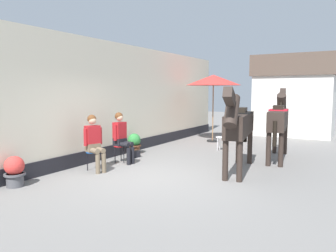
{
  "coord_description": "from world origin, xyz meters",
  "views": [
    {
      "loc": [
        3.95,
        -6.29,
        1.98
      ],
      "look_at": [
        -0.4,
        1.2,
        1.05
      ],
      "focal_mm": 35.48,
      "sensor_mm": 36.0,
      "label": 1
    }
  ],
  "objects_px": {
    "seated_visitor_far": "(121,135)",
    "flower_planter_nearest": "(15,171)",
    "saddled_horse_far": "(279,119)",
    "spare_stool_white": "(221,139)",
    "saddled_horse_near": "(239,125)",
    "cafe_parasol": "(213,80)",
    "seated_visitor_near": "(94,140)",
    "satchel_bag": "(135,154)",
    "flower_planter_farthest": "(134,143)"
  },
  "relations": [
    {
      "from": "saddled_horse_far",
      "to": "seated_visitor_near",
      "type": "bearing_deg",
      "value": -133.3
    },
    {
      "from": "flower_planter_nearest",
      "to": "spare_stool_white",
      "type": "distance_m",
      "value": 6.41
    },
    {
      "from": "saddled_horse_far",
      "to": "flower_planter_nearest",
      "type": "xyz_separation_m",
      "value": [
        -4.07,
        -5.66,
        -0.82
      ]
    },
    {
      "from": "cafe_parasol",
      "to": "flower_planter_nearest",
      "type": "bearing_deg",
      "value": -98.67
    },
    {
      "from": "saddled_horse_near",
      "to": "saddled_horse_far",
      "type": "bearing_deg",
      "value": 77.64
    },
    {
      "from": "satchel_bag",
      "to": "saddled_horse_near",
      "type": "bearing_deg",
      "value": 107.74
    },
    {
      "from": "cafe_parasol",
      "to": "satchel_bag",
      "type": "distance_m",
      "value": 4.68
    },
    {
      "from": "seated_visitor_far",
      "to": "flower_planter_nearest",
      "type": "bearing_deg",
      "value": -99.64
    },
    {
      "from": "saddled_horse_far",
      "to": "flower_planter_nearest",
      "type": "relative_size",
      "value": 4.67
    },
    {
      "from": "seated_visitor_near",
      "to": "saddled_horse_near",
      "type": "relative_size",
      "value": 0.47
    },
    {
      "from": "seated_visitor_near",
      "to": "flower_planter_farthest",
      "type": "xyz_separation_m",
      "value": [
        -0.46,
        2.31,
        -0.44
      ]
    },
    {
      "from": "flower_planter_nearest",
      "to": "cafe_parasol",
      "type": "bearing_deg",
      "value": 81.33
    },
    {
      "from": "saddled_horse_far",
      "to": "satchel_bag",
      "type": "height_order",
      "value": "saddled_horse_far"
    },
    {
      "from": "seated_visitor_near",
      "to": "cafe_parasol",
      "type": "xyz_separation_m",
      "value": [
        0.7,
        5.86,
        1.59
      ]
    },
    {
      "from": "seated_visitor_near",
      "to": "saddled_horse_near",
      "type": "distance_m",
      "value": 3.54
    },
    {
      "from": "flower_planter_nearest",
      "to": "cafe_parasol",
      "type": "distance_m",
      "value": 8.06
    },
    {
      "from": "flower_planter_nearest",
      "to": "spare_stool_white",
      "type": "height_order",
      "value": "flower_planter_nearest"
    },
    {
      "from": "seated_visitor_near",
      "to": "flower_planter_farthest",
      "type": "bearing_deg",
      "value": 101.38
    },
    {
      "from": "flower_planter_nearest",
      "to": "spare_stool_white",
      "type": "bearing_deg",
      "value": 70.32
    },
    {
      "from": "flower_planter_nearest",
      "to": "satchel_bag",
      "type": "bearing_deg",
      "value": 84.02
    },
    {
      "from": "flower_planter_farthest",
      "to": "satchel_bag",
      "type": "height_order",
      "value": "flower_planter_farthest"
    },
    {
      "from": "saddled_horse_far",
      "to": "cafe_parasol",
      "type": "height_order",
      "value": "cafe_parasol"
    },
    {
      "from": "saddled_horse_far",
      "to": "cafe_parasol",
      "type": "bearing_deg",
      "value": 144.6
    },
    {
      "from": "seated_visitor_far",
      "to": "flower_planter_farthest",
      "type": "distance_m",
      "value": 1.41
    },
    {
      "from": "seated_visitor_near",
      "to": "saddled_horse_far",
      "type": "relative_size",
      "value": 0.47
    },
    {
      "from": "seated_visitor_near",
      "to": "spare_stool_white",
      "type": "relative_size",
      "value": 3.02
    },
    {
      "from": "flower_planter_farthest",
      "to": "spare_stool_white",
      "type": "relative_size",
      "value": 1.39
    },
    {
      "from": "flower_planter_farthest",
      "to": "satchel_bag",
      "type": "distance_m",
      "value": 0.65
    },
    {
      "from": "seated_visitor_far",
      "to": "satchel_bag",
      "type": "distance_m",
      "value": 1.04
    },
    {
      "from": "saddled_horse_far",
      "to": "satchel_bag",
      "type": "xyz_separation_m",
      "value": [
        -3.68,
        -1.97,
        -1.06
      ]
    },
    {
      "from": "seated_visitor_near",
      "to": "seated_visitor_far",
      "type": "distance_m",
      "value": 1.06
    },
    {
      "from": "seated_visitor_far",
      "to": "saddled_horse_near",
      "type": "distance_m",
      "value": 3.17
    },
    {
      "from": "seated_visitor_far",
      "to": "spare_stool_white",
      "type": "relative_size",
      "value": 3.02
    },
    {
      "from": "seated_visitor_far",
      "to": "saddled_horse_near",
      "type": "bearing_deg",
      "value": 10.62
    },
    {
      "from": "seated_visitor_near",
      "to": "spare_stool_white",
      "type": "bearing_deg",
      "value": 68.09
    },
    {
      "from": "saddled_horse_near",
      "to": "spare_stool_white",
      "type": "xyz_separation_m",
      "value": [
        -1.43,
        2.54,
        -0.76
      ]
    },
    {
      "from": "saddled_horse_near",
      "to": "flower_planter_nearest",
      "type": "height_order",
      "value": "saddled_horse_near"
    },
    {
      "from": "seated_visitor_near",
      "to": "seated_visitor_far",
      "type": "relative_size",
      "value": 1.0
    },
    {
      "from": "saddled_horse_far",
      "to": "spare_stool_white",
      "type": "relative_size",
      "value": 6.49
    },
    {
      "from": "seated_visitor_near",
      "to": "spare_stool_white",
      "type": "distance_m",
      "value": 4.52
    },
    {
      "from": "seated_visitor_far",
      "to": "flower_planter_nearest",
      "type": "relative_size",
      "value": 2.17
    },
    {
      "from": "seated_visitor_far",
      "to": "flower_planter_farthest",
      "type": "relative_size",
      "value": 2.17
    },
    {
      "from": "flower_planter_farthest",
      "to": "spare_stool_white",
      "type": "height_order",
      "value": "flower_planter_farthest"
    },
    {
      "from": "saddled_horse_near",
      "to": "cafe_parasol",
      "type": "bearing_deg",
      "value": 119.75
    },
    {
      "from": "flower_planter_farthest",
      "to": "saddled_horse_near",
      "type": "bearing_deg",
      "value": -10.6
    },
    {
      "from": "flower_planter_nearest",
      "to": "satchel_bag",
      "type": "distance_m",
      "value": 3.72
    },
    {
      "from": "saddled_horse_far",
      "to": "saddled_horse_near",
      "type": "bearing_deg",
      "value": -102.36
    },
    {
      "from": "saddled_horse_near",
      "to": "saddled_horse_far",
      "type": "relative_size",
      "value": 1.0
    },
    {
      "from": "saddled_horse_near",
      "to": "satchel_bag",
      "type": "relative_size",
      "value": 10.62
    },
    {
      "from": "seated_visitor_near",
      "to": "cafe_parasol",
      "type": "distance_m",
      "value": 6.11
    }
  ]
}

